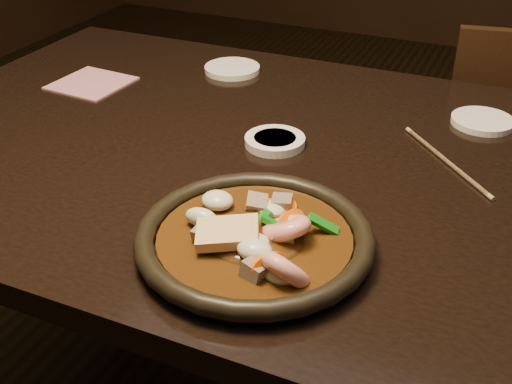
% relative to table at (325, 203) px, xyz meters
% --- Properties ---
extents(table, '(1.60, 0.90, 0.75)m').
position_rel_table_xyz_m(table, '(0.00, 0.00, 0.00)').
color(table, black).
rests_on(table, floor).
extents(plate, '(0.31, 0.31, 0.03)m').
position_rel_table_xyz_m(plate, '(-0.01, -0.26, 0.09)').
color(plate, black).
rests_on(plate, table).
extents(stirfry, '(0.20, 0.20, 0.06)m').
position_rel_table_xyz_m(stirfry, '(-0.01, -0.27, 0.10)').
color(stirfry, '#391F0A').
rests_on(stirfry, plate).
extents(soy_dish, '(0.10, 0.10, 0.01)m').
position_rel_table_xyz_m(soy_dish, '(-0.10, 0.02, 0.08)').
color(soy_dish, white).
rests_on(soy_dish, table).
extents(saucer_left, '(0.12, 0.12, 0.01)m').
position_rel_table_xyz_m(saucer_left, '(-0.32, 0.31, 0.08)').
color(saucer_left, white).
rests_on(saucer_left, table).
extents(saucer_right, '(0.11, 0.11, 0.01)m').
position_rel_table_xyz_m(saucer_right, '(0.21, 0.25, 0.08)').
color(saucer_right, white).
rests_on(saucer_right, table).
extents(chopsticks, '(0.17, 0.19, 0.01)m').
position_rel_table_xyz_m(chopsticks, '(0.18, 0.08, 0.08)').
color(chopsticks, tan).
rests_on(chopsticks, table).
extents(napkin, '(0.15, 0.15, 0.00)m').
position_rel_table_xyz_m(napkin, '(-0.55, 0.12, 0.08)').
color(napkin, '#B46F7D').
rests_on(napkin, table).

